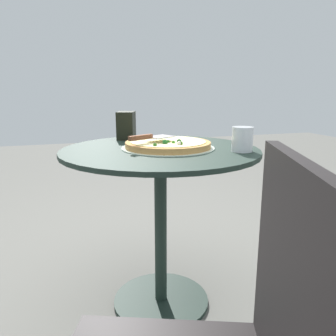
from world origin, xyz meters
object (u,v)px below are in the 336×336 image
pizza_on_tray (168,145)px  drinking_cup (242,139)px  pizza_server (150,137)px  patio_table (161,191)px  napkin_dispenser (126,125)px

pizza_on_tray → drinking_cup: 0.30m
pizza_server → drinking_cup: drinking_cup is taller
drinking_cup → pizza_on_tray: bearing=148.1°
pizza_on_tray → drinking_cup: drinking_cup is taller
pizza_on_tray → pizza_server: pizza_server is taller
patio_table → drinking_cup: size_ratio=8.47×
pizza_on_tray → drinking_cup: bearing=-31.9°
patio_table → pizza_server: bearing=-155.3°
patio_table → drinking_cup: drinking_cup is taller
pizza_on_tray → napkin_dispenser: bearing=109.7°
pizza_on_tray → napkin_dispenser: 0.34m
pizza_on_tray → pizza_server: 0.09m
patio_table → pizza_server: size_ratio=3.89×
pizza_on_tray → pizza_server: bearing=-168.7°
pizza_on_tray → pizza_server: size_ratio=1.84×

